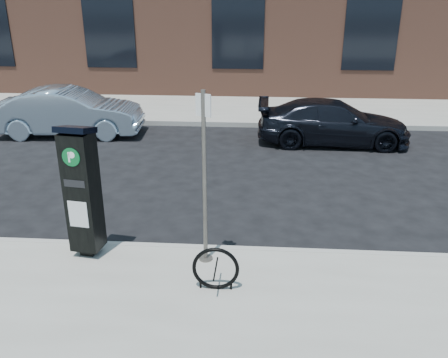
# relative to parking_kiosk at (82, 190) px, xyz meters

# --- Properties ---
(ground) EXTENTS (120.00, 120.00, 0.00)m
(ground) POSITION_rel_parking_kiosk_xyz_m (1.83, 0.35, -1.25)
(ground) COLOR black
(ground) RESTS_ON ground
(sidewalk_far) EXTENTS (60.00, 12.00, 0.15)m
(sidewalk_far) POSITION_rel_parking_kiosk_xyz_m (1.83, 14.35, -1.18)
(sidewalk_far) COLOR gray
(sidewalk_far) RESTS_ON ground
(curb_near) EXTENTS (60.00, 0.12, 0.16)m
(curb_near) POSITION_rel_parking_kiosk_xyz_m (1.83, 0.33, -1.18)
(curb_near) COLOR #9E9B93
(curb_near) RESTS_ON ground
(curb_far) EXTENTS (60.00, 0.12, 0.16)m
(curb_far) POSITION_rel_parking_kiosk_xyz_m (1.83, 8.37, -1.18)
(curb_far) COLOR #9E9B93
(curb_far) RESTS_ON ground
(parking_kiosk) EXTENTS (0.55, 0.51, 2.15)m
(parking_kiosk) POSITION_rel_parking_kiosk_xyz_m (0.00, 0.00, 0.00)
(parking_kiosk) COLOR black
(parking_kiosk) RESTS_ON sidewalk_near
(sign_pole) EXTENTS (0.23, 0.21, 2.68)m
(sign_pole) POSITION_rel_parking_kiosk_xyz_m (1.90, -0.06, 0.23)
(sign_pole) COLOR #59554F
(sign_pole) RESTS_ON sidewalk_near
(bike_rack) EXTENTS (0.67, 0.06, 0.67)m
(bike_rack) POSITION_rel_parking_kiosk_xyz_m (2.12, -0.84, -0.78)
(bike_rack) COLOR black
(bike_rack) RESTS_ON sidewalk_near
(car_silver) EXTENTS (4.40, 1.79, 1.42)m
(car_silver) POSITION_rel_parking_kiosk_xyz_m (-2.99, 7.08, -0.54)
(car_silver) COLOR #99AFC3
(car_silver) RESTS_ON ground
(car_dark) EXTENTS (4.31, 1.83, 1.24)m
(car_dark) POSITION_rel_parking_kiosk_xyz_m (4.81, 6.79, -0.63)
(car_dark) COLOR black
(car_dark) RESTS_ON ground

